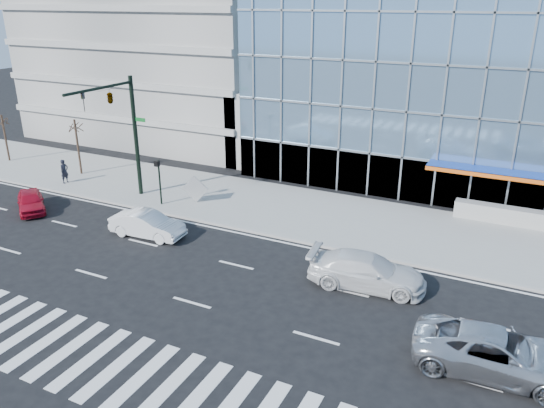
{
  "coord_description": "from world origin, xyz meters",
  "views": [
    {
      "loc": [
        12.31,
        -20.84,
        12.81
      ],
      "look_at": [
        0.57,
        3.0,
        2.41
      ],
      "focal_mm": 35.0,
      "sensor_mm": 36.0,
      "label": 1
    }
  ],
  "objects_px": {
    "traffic_signal": "(118,111)",
    "silver_suv": "(496,353)",
    "street_tree_far": "(2,121)",
    "white_suv": "(367,271)",
    "red_sedan": "(31,201)",
    "white_sedan": "(147,224)",
    "ped_signal_post": "(159,175)",
    "street_tree_near": "(75,127)",
    "pedestrian": "(64,171)",
    "tilted_panel": "(195,189)"
  },
  "relations": [
    {
      "from": "ped_signal_post",
      "to": "street_tree_far",
      "type": "xyz_separation_m",
      "value": [
        -17.5,
        2.56,
        1.3
      ]
    },
    {
      "from": "pedestrian",
      "to": "street_tree_near",
      "type": "bearing_deg",
      "value": 20.38
    },
    {
      "from": "street_tree_near",
      "to": "pedestrian",
      "type": "xyz_separation_m",
      "value": [
        0.6,
        -2.13,
        -2.76
      ]
    },
    {
      "from": "ped_signal_post",
      "to": "street_tree_far",
      "type": "relative_size",
      "value": 0.78
    },
    {
      "from": "ped_signal_post",
      "to": "tilted_panel",
      "type": "height_order",
      "value": "ped_signal_post"
    },
    {
      "from": "ped_signal_post",
      "to": "silver_suv",
      "type": "bearing_deg",
      "value": -20.7
    },
    {
      "from": "street_tree_near",
      "to": "white_suv",
      "type": "xyz_separation_m",
      "value": [
        24.58,
        -6.62,
        -2.98
      ]
    },
    {
      "from": "street_tree_far",
      "to": "pedestrian",
      "type": "relative_size",
      "value": 2.22
    },
    {
      "from": "traffic_signal",
      "to": "white_sedan",
      "type": "bearing_deg",
      "value": -38.38
    },
    {
      "from": "white_suv",
      "to": "red_sedan",
      "type": "distance_m",
      "value": 22.05
    },
    {
      "from": "street_tree_near",
      "to": "white_suv",
      "type": "bearing_deg",
      "value": -15.07
    },
    {
      "from": "tilted_panel",
      "to": "white_suv",
      "type": "bearing_deg",
      "value": -33.31
    },
    {
      "from": "ped_signal_post",
      "to": "street_tree_near",
      "type": "height_order",
      "value": "street_tree_near"
    },
    {
      "from": "silver_suv",
      "to": "red_sedan",
      "type": "relative_size",
      "value": 1.54
    },
    {
      "from": "traffic_signal",
      "to": "white_suv",
      "type": "bearing_deg",
      "value": -11.84
    },
    {
      "from": "street_tree_near",
      "to": "white_suv",
      "type": "distance_m",
      "value": 25.63
    },
    {
      "from": "traffic_signal",
      "to": "red_sedan",
      "type": "height_order",
      "value": "traffic_signal"
    },
    {
      "from": "ped_signal_post",
      "to": "pedestrian",
      "type": "relative_size",
      "value": 1.72
    },
    {
      "from": "ped_signal_post",
      "to": "white_suv",
      "type": "xyz_separation_m",
      "value": [
        15.08,
        -4.06,
        -1.34
      ]
    },
    {
      "from": "ped_signal_post",
      "to": "street_tree_far",
      "type": "height_order",
      "value": "street_tree_far"
    },
    {
      "from": "street_tree_near",
      "to": "pedestrian",
      "type": "height_order",
      "value": "street_tree_near"
    },
    {
      "from": "ped_signal_post",
      "to": "pedestrian",
      "type": "bearing_deg",
      "value": 177.25
    },
    {
      "from": "traffic_signal",
      "to": "white_suv",
      "type": "xyz_separation_m",
      "value": [
        17.58,
        -3.69,
        -5.36
      ]
    },
    {
      "from": "street_tree_far",
      "to": "red_sedan",
      "type": "height_order",
      "value": "street_tree_far"
    },
    {
      "from": "silver_suv",
      "to": "white_sedan",
      "type": "relative_size",
      "value": 1.34
    },
    {
      "from": "silver_suv",
      "to": "white_suv",
      "type": "height_order",
      "value": "silver_suv"
    },
    {
      "from": "white_suv",
      "to": "tilted_panel",
      "type": "xyz_separation_m",
      "value": [
        -13.27,
        5.42,
        0.27
      ]
    },
    {
      "from": "silver_suv",
      "to": "pedestrian",
      "type": "xyz_separation_m",
      "value": [
        -29.98,
        8.39,
        0.2
      ]
    },
    {
      "from": "traffic_signal",
      "to": "street_tree_far",
      "type": "height_order",
      "value": "traffic_signal"
    },
    {
      "from": "traffic_signal",
      "to": "street_tree_far",
      "type": "xyz_separation_m",
      "value": [
        -15.0,
        2.93,
        -2.72
      ]
    },
    {
      "from": "traffic_signal",
      "to": "white_suv",
      "type": "height_order",
      "value": "traffic_signal"
    },
    {
      "from": "tilted_panel",
      "to": "street_tree_far",
      "type": "bearing_deg",
      "value": 165.38
    },
    {
      "from": "ped_signal_post",
      "to": "street_tree_near",
      "type": "bearing_deg",
      "value": 164.94
    },
    {
      "from": "street_tree_far",
      "to": "ped_signal_post",
      "type": "bearing_deg",
      "value": -8.31
    },
    {
      "from": "white_sedan",
      "to": "silver_suv",
      "type": "bearing_deg",
      "value": -105.31
    },
    {
      "from": "traffic_signal",
      "to": "red_sedan",
      "type": "relative_size",
      "value": 2.1
    },
    {
      "from": "ped_signal_post",
      "to": "street_tree_far",
      "type": "distance_m",
      "value": 17.73
    },
    {
      "from": "traffic_signal",
      "to": "silver_suv",
      "type": "height_order",
      "value": "traffic_signal"
    },
    {
      "from": "silver_suv",
      "to": "red_sedan",
      "type": "height_order",
      "value": "silver_suv"
    },
    {
      "from": "white_suv",
      "to": "red_sedan",
      "type": "bearing_deg",
      "value": 83.99
    },
    {
      "from": "street_tree_far",
      "to": "white_suv",
      "type": "bearing_deg",
      "value": -11.48
    },
    {
      "from": "white_sedan",
      "to": "tilted_panel",
      "type": "bearing_deg",
      "value": 0.35
    },
    {
      "from": "silver_suv",
      "to": "white_sedan",
      "type": "height_order",
      "value": "silver_suv"
    },
    {
      "from": "traffic_signal",
      "to": "street_tree_near",
      "type": "height_order",
      "value": "traffic_signal"
    },
    {
      "from": "ped_signal_post",
      "to": "white_sedan",
      "type": "distance_m",
      "value": 4.87
    },
    {
      "from": "traffic_signal",
      "to": "pedestrian",
      "type": "bearing_deg",
      "value": 172.87
    },
    {
      "from": "street_tree_far",
      "to": "white_sedan",
      "type": "xyz_separation_m",
      "value": [
        19.71,
        -6.66,
        -2.72
      ]
    },
    {
      "from": "ped_signal_post",
      "to": "tilted_panel",
      "type": "bearing_deg",
      "value": 36.87
    },
    {
      "from": "tilted_panel",
      "to": "ped_signal_post",
      "type": "bearing_deg",
      "value": -154.21
    },
    {
      "from": "traffic_signal",
      "to": "silver_suv",
      "type": "relative_size",
      "value": 1.36
    }
  ]
}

